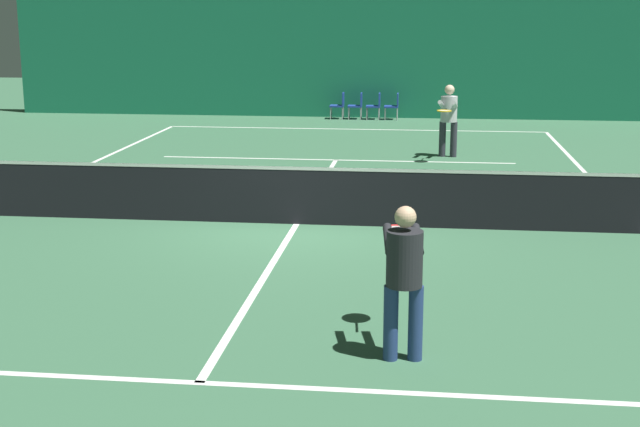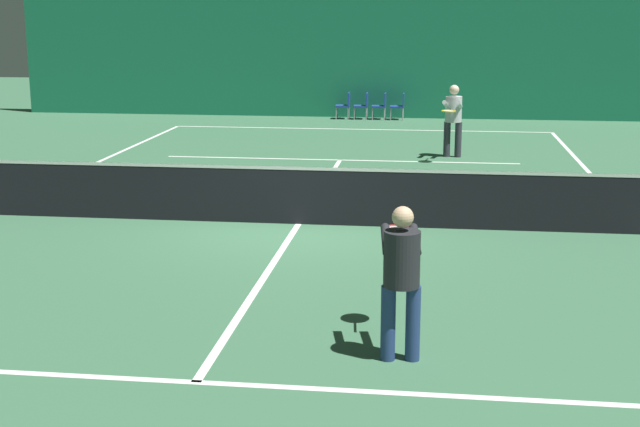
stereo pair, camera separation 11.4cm
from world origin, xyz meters
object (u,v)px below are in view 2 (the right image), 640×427
at_px(player_near, 401,270).
at_px(courtside_chair_3, 399,104).
at_px(courtside_chair_0, 345,104).
at_px(courtside_chair_2, 381,104).
at_px(courtside_chair_1, 363,104).
at_px(player_far, 453,115).
at_px(tennis_net, 298,194).

xyz_separation_m(player_near, courtside_chair_3, (-0.84, 19.91, -0.43)).
relative_size(player_near, courtside_chair_0, 1.88).
relative_size(courtside_chair_2, courtside_chair_3, 1.00).
bearing_deg(player_near, courtside_chair_0, 1.49).
bearing_deg(courtside_chair_0, player_near, 7.36).
relative_size(player_near, courtside_chair_1, 1.88).
relative_size(courtside_chair_0, courtside_chair_2, 1.00).
bearing_deg(courtside_chair_2, player_near, 4.07).
height_order(courtside_chair_0, courtside_chair_1, same).
bearing_deg(player_far, courtside_chair_2, -156.11).
distance_m(courtside_chair_0, courtside_chair_1, 0.58).
xyz_separation_m(player_far, courtside_chair_0, (-3.29, 7.20, -0.51)).
xyz_separation_m(courtside_chair_1, courtside_chair_3, (1.16, 0.00, 0.00)).
xyz_separation_m(player_near, player_far, (0.71, 12.72, 0.07)).
xyz_separation_m(courtside_chair_1, courtside_chair_2, (0.58, 0.00, 0.00)).
height_order(courtside_chair_1, courtside_chair_2, same).
relative_size(player_far, courtside_chair_0, 2.03).
height_order(player_far, courtside_chair_0, player_far).
height_order(tennis_net, courtside_chair_2, tennis_net).
xyz_separation_m(player_near, courtside_chair_1, (-1.99, 19.91, -0.43)).
bearing_deg(tennis_net, courtside_chair_0, 92.77).
bearing_deg(player_far, tennis_net, -12.48).
height_order(player_far, courtside_chair_2, player_far).
height_order(tennis_net, player_far, player_far).
relative_size(courtside_chair_1, courtside_chair_2, 1.00).
xyz_separation_m(tennis_net, courtside_chair_0, (-0.69, 14.37, -0.03)).
relative_size(courtside_chair_0, courtside_chair_3, 1.00).
xyz_separation_m(tennis_net, player_near, (1.88, -5.55, 0.41)).
relative_size(player_near, courtside_chair_2, 1.88).
relative_size(courtside_chair_1, courtside_chair_3, 1.00).
height_order(courtside_chair_2, courtside_chair_3, same).
bearing_deg(player_near, player_far, -9.09).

